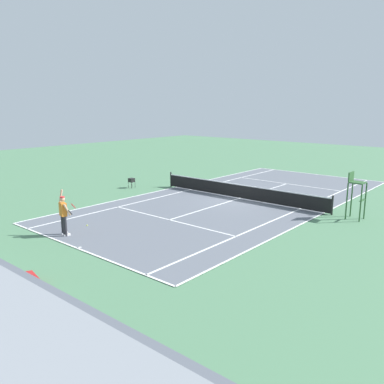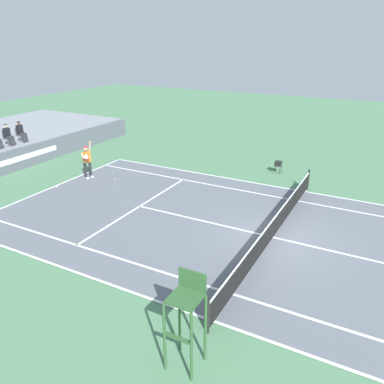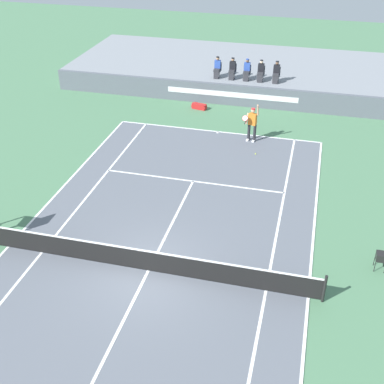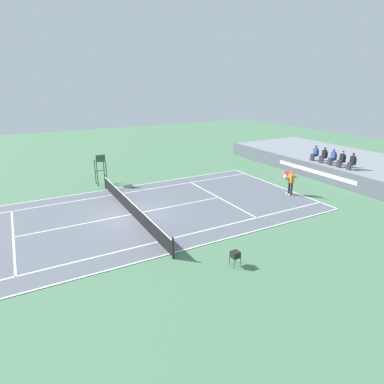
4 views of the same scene
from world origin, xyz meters
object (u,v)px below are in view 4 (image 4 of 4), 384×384
object	(u,v)px
spectator_seated_4	(352,162)
spectator_seated_3	(341,159)
spectator_seated_0	(315,153)
spectator_seated_2	(332,157)
ball_hopper	(235,254)
umpire_chair	(100,165)
tennis_ball	(278,200)
equipment_bag	(289,174)
spectator_seated_1	(324,155)
tennis_player	(291,181)

from	to	relation	value
spectator_seated_4	spectator_seated_3	bearing A→B (deg)	180.00
spectator_seated_0	spectator_seated_2	size ratio (longest dim) A/B	1.00
spectator_seated_4	ball_hopper	bearing A→B (deg)	-70.19
ball_hopper	umpire_chair	bearing A→B (deg)	-171.88
spectator_seated_0	spectator_seated_2	xyz separation A→B (m)	(1.82, 0.00, 0.00)
tennis_ball	ball_hopper	xyz separation A→B (m)	(5.44, -7.63, 0.54)
equipment_bag	spectator_seated_4	bearing A→B (deg)	27.54
spectator_seated_1	spectator_seated_4	world-z (taller)	same
spectator_seated_4	spectator_seated_1	bearing A→B (deg)	180.00
tennis_player	ball_hopper	distance (m)	10.87
ball_hopper	spectator_seated_2	bearing A→B (deg)	115.62
tennis_player	ball_hopper	bearing A→B (deg)	-57.13
spectator_seated_3	umpire_chair	bearing A→B (deg)	-116.81
umpire_chair	equipment_bag	bearing A→B (deg)	70.22
umpire_chair	spectator_seated_1	bearing A→B (deg)	68.04
ball_hopper	tennis_player	bearing A→B (deg)	122.87
equipment_bag	spectator_seated_2	bearing A→B (deg)	42.13
umpire_chair	ball_hopper	size ratio (longest dim) A/B	3.49
tennis_ball	ball_hopper	world-z (taller)	ball_hopper
spectator_seated_2	spectator_seated_0	bearing A→B (deg)	180.00
equipment_bag	ball_hopper	world-z (taller)	ball_hopper
tennis_player	spectator_seated_4	bearing A→B (deg)	84.68
spectator_seated_0	spectator_seated_1	distance (m)	0.93
spectator_seated_0	umpire_chair	xyz separation A→B (m)	(-5.92, -17.00, -0.32)
tennis_player	equipment_bag	xyz separation A→B (m)	(-3.66, 3.57, -0.83)
spectator_seated_0	spectator_seated_3	xyz separation A→B (m)	(2.67, 0.00, 0.00)
spectator_seated_1	spectator_seated_4	xyz separation A→B (m)	(2.67, 0.00, 0.00)
umpire_chair	spectator_seated_4	bearing A→B (deg)	60.75
tennis_player	umpire_chair	size ratio (longest dim) A/B	0.85
umpire_chair	spectator_seated_3	bearing A→B (deg)	63.19
spectator_seated_4	tennis_ball	size ratio (longest dim) A/B	18.60
tennis_player	umpire_chair	xyz separation A→B (m)	(-8.98, -11.25, 0.56)
spectator_seated_0	spectator_seated_2	bearing A→B (deg)	0.00
tennis_ball	umpire_chair	world-z (taller)	umpire_chair
spectator_seated_0	spectator_seated_2	distance (m)	1.82
equipment_bag	ball_hopper	xyz separation A→B (m)	(9.55, -12.69, 0.41)
ball_hopper	tennis_ball	bearing A→B (deg)	125.49
spectator_seated_2	ball_hopper	distance (m)	16.55
umpire_chair	equipment_bag	distance (m)	15.80
spectator_seated_0	umpire_chair	distance (m)	18.01
spectator_seated_1	spectator_seated_2	xyz separation A→B (m)	(0.89, 0.00, 0.00)
spectator_seated_2	umpire_chair	size ratio (longest dim) A/B	0.52
spectator_seated_0	spectator_seated_4	world-z (taller)	same
tennis_ball	umpire_chair	distance (m)	13.66
equipment_bag	tennis_ball	bearing A→B (deg)	-50.90
spectator_seated_0	ball_hopper	xyz separation A→B (m)	(8.96, -14.88, -1.31)
spectator_seated_0	ball_hopper	distance (m)	17.41
spectator_seated_0	tennis_player	size ratio (longest dim) A/B	0.61
spectator_seated_0	tennis_ball	bearing A→B (deg)	-64.12
equipment_bag	ball_hopper	size ratio (longest dim) A/B	1.35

